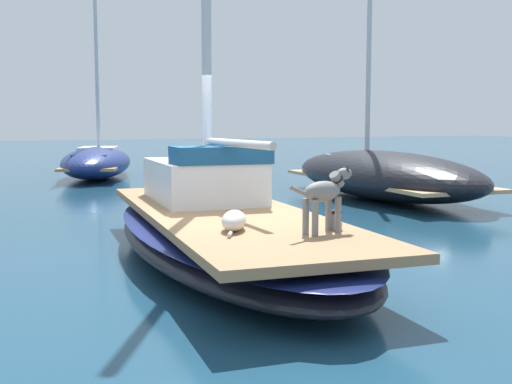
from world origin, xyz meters
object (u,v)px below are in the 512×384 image
at_px(dog_white, 234,220).
at_px(deck_winch, 335,220).
at_px(moored_boat_starboard_side, 382,174).
at_px(sailboat_main, 225,235).
at_px(moored_boat_far_astern, 97,162).
at_px(dog_grey, 325,193).

xyz_separation_m(dog_white, deck_winch, (1.02, -0.42, -0.01)).
bearing_deg(deck_winch, dog_white, 157.79).
bearing_deg(deck_winch, moored_boat_starboard_side, 51.35).
bearing_deg(sailboat_main, moored_boat_starboard_side, 39.36).
distance_m(sailboat_main, moored_boat_far_astern, 13.41).
bearing_deg(moored_boat_starboard_side, sailboat_main, -140.64).
distance_m(dog_grey, deck_winch, 0.41).
bearing_deg(moored_boat_starboard_side, moored_boat_far_astern, 121.84).
relative_size(dog_grey, deck_winch, 4.35).
bearing_deg(moored_boat_far_astern, deck_winch, -90.60).
relative_size(dog_white, deck_winch, 4.17).
distance_m(sailboat_main, dog_grey, 2.18).
distance_m(dog_grey, dog_white, 1.03).
height_order(sailboat_main, dog_grey, dog_grey).
xyz_separation_m(sailboat_main, moored_boat_starboard_side, (5.98, 4.91, 0.26)).
bearing_deg(dog_grey, moored_boat_far_astern, 88.61).
relative_size(sailboat_main, deck_winch, 35.36).
bearing_deg(dog_white, moored_boat_starboard_side, 44.63).
relative_size(dog_grey, dog_white, 1.04).
distance_m(dog_white, deck_winch, 1.11).
relative_size(sailboat_main, dog_white, 8.47).
distance_m(deck_winch, moored_boat_starboard_side, 8.69).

